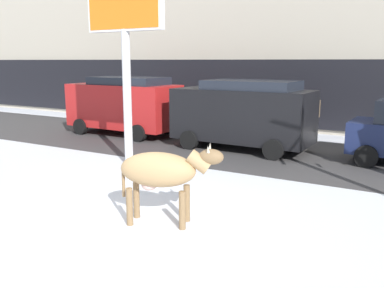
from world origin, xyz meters
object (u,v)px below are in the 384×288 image
car_black_van (243,113)px  pedestrian_far_left (125,105)px  cow_tan (162,171)px  billboard (124,10)px  pedestrian_near_billboard (314,117)px  car_red_van (124,104)px

car_black_van → pedestrian_far_left: 7.83m
cow_tan → pedestrian_far_left: 12.92m
cow_tan → car_black_van: size_ratio=0.41×
pedestrian_far_left → billboard: bearing=-50.5°
cow_tan → billboard: billboard is taller
billboard → cow_tan: bearing=-44.2°
billboard → pedestrian_near_billboard: 8.13m
car_red_van → car_black_van: same height
billboard → pedestrian_far_left: bearing=129.5°
car_red_van → pedestrian_far_left: bearing=128.4°
billboard → pedestrian_far_left: size_ratio=3.21×
cow_tan → billboard: size_ratio=0.35×
cow_tan → pedestrian_far_left: size_ratio=1.11×
pedestrian_near_billboard → pedestrian_far_left: same height
pedestrian_near_billboard → billboard: bearing=-120.6°
car_black_van → billboard: bearing=-120.3°
billboard → car_red_van: billboard is taller
car_red_van → car_black_van: (5.30, -0.31, 0.00)m
car_black_van → pedestrian_far_left: (-7.29, 2.83, -0.36)m
billboard → car_black_van: size_ratio=1.19×
billboard → pedestrian_far_left: 8.91m
pedestrian_far_left → car_black_van: bearing=-21.2°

